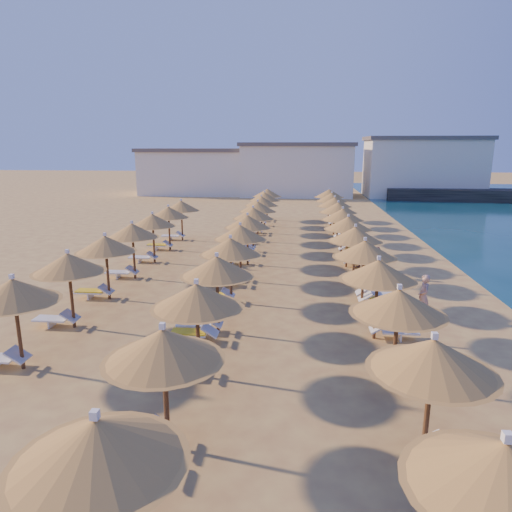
# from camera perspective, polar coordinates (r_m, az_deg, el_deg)

# --- Properties ---
(ground) EXTENTS (220.00, 220.00, 0.00)m
(ground) POSITION_cam_1_polar(r_m,az_deg,el_deg) (19.91, 2.77, -6.42)
(ground) COLOR #DDB961
(ground) RESTS_ON ground
(jetty) EXTENTS (30.25, 7.04, 1.50)m
(jetty) POSITION_cam_1_polar(r_m,az_deg,el_deg) (65.92, 29.18, 6.59)
(jetty) COLOR black
(jetty) RESTS_ON ground
(hotel_blocks) EXTENTS (47.35, 9.42, 8.10)m
(hotel_blocks) POSITION_cam_1_polar(r_m,az_deg,el_deg) (65.43, 6.88, 10.75)
(hotel_blocks) COLOR white
(hotel_blocks) RESTS_ON ground
(parasol_row_east) EXTENTS (2.73, 39.77, 3.08)m
(parasol_row_east) POSITION_cam_1_polar(r_m,az_deg,el_deg) (24.70, 11.84, 3.30)
(parasol_row_east) COLOR brown
(parasol_row_east) RESTS_ON ground
(parasol_row_west) EXTENTS (2.73, 39.77, 3.08)m
(parasol_row_west) POSITION_cam_1_polar(r_m,az_deg,el_deg) (24.70, -1.50, 3.58)
(parasol_row_west) COLOR brown
(parasol_row_west) RESTS_ON ground
(parasol_row_inland) EXTENTS (2.73, 22.93, 3.08)m
(parasol_row_inland) POSITION_cam_1_polar(r_m,az_deg,el_deg) (24.40, -15.20, 2.98)
(parasol_row_inland) COLOR brown
(parasol_row_inland) RESTS_ON ground
(loungers) EXTENTS (14.45, 37.68, 0.66)m
(loungers) POSITION_cam_1_polar(r_m,az_deg,el_deg) (24.60, 1.50, -1.66)
(loungers) COLOR white
(loungers) RESTS_ON ground
(beachgoer_a) EXTENTS (0.47, 0.68, 1.82)m
(beachgoer_a) POSITION_cam_1_polar(r_m,az_deg,el_deg) (19.60, 20.20, -4.79)
(beachgoer_a) COLOR tan
(beachgoer_a) RESTS_ON ground
(beachgoer_b) EXTENTS (1.00, 1.11, 1.89)m
(beachgoer_b) POSITION_cam_1_polar(r_m,az_deg,el_deg) (26.37, 12.86, 0.39)
(beachgoer_b) COLOR tan
(beachgoer_b) RESTS_ON ground
(beachgoer_c) EXTENTS (0.97, 0.99, 1.67)m
(beachgoer_c) POSITION_cam_1_polar(r_m,az_deg,el_deg) (25.01, 14.85, -0.69)
(beachgoer_c) COLOR tan
(beachgoer_c) RESTS_ON ground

